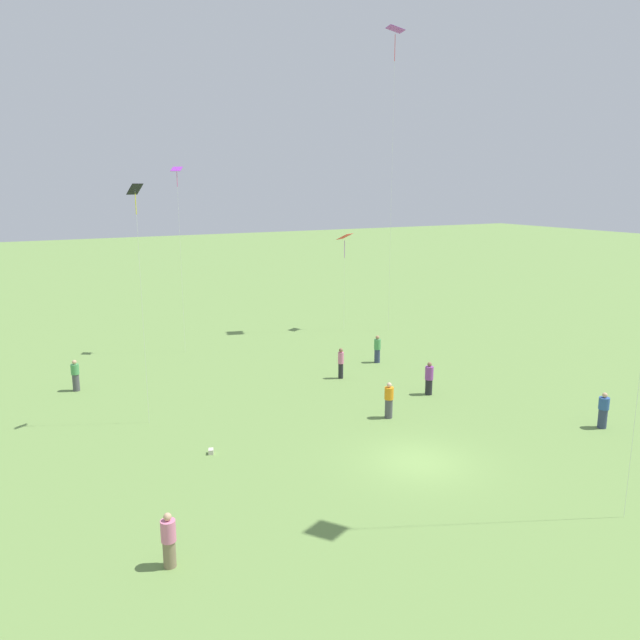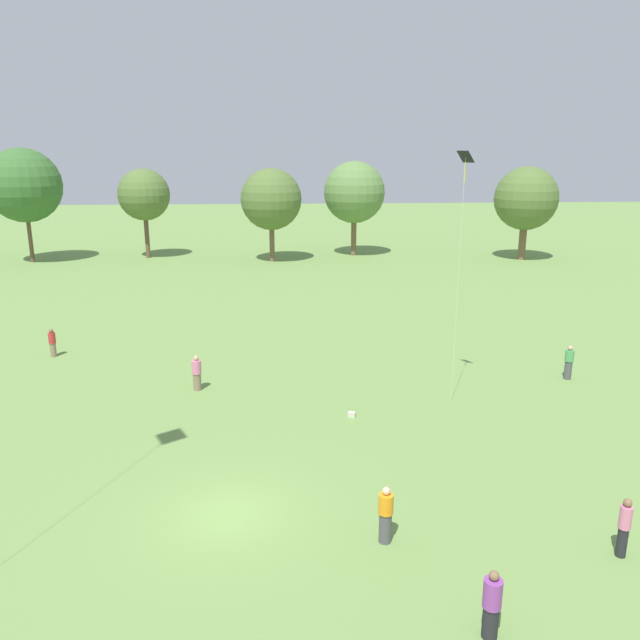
% 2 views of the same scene
% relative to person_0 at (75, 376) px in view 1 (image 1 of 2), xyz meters
% --- Properties ---
extents(ground_plane, '(240.00, 240.00, 0.00)m').
position_rel_person_0_xyz_m(ground_plane, '(-16.22, -11.19, -0.86)').
color(ground_plane, '#6B8E47').
extents(person_0, '(0.58, 0.58, 1.76)m').
position_rel_person_0_xyz_m(person_0, '(0.00, 0.00, 0.00)').
color(person_0, '#4C4C51').
rests_on(person_0, ground_plane).
extents(person_2, '(0.53, 0.53, 1.79)m').
position_rel_person_0_xyz_m(person_2, '(-11.50, -12.88, 0.02)').
color(person_2, '#4C4C51').
rests_on(person_2, ground_plane).
extents(person_3, '(0.51, 0.51, 1.74)m').
position_rel_person_0_xyz_m(person_3, '(-18.51, -0.29, -0.01)').
color(person_3, '#847056').
rests_on(person_3, ground_plane).
extents(person_4, '(0.47, 0.47, 1.82)m').
position_rel_person_0_xyz_m(person_4, '(-4.90, -13.99, 0.06)').
color(person_4, '#232328').
rests_on(person_4, ground_plane).
extents(person_5, '(0.61, 0.61, 1.81)m').
position_rel_person_0_xyz_m(person_5, '(-9.65, -16.75, 0.03)').
color(person_5, '#232328').
rests_on(person_5, ground_plane).
extents(person_7, '(0.57, 0.57, 1.72)m').
position_rel_person_0_xyz_m(person_7, '(-17.26, -20.96, -0.03)').
color(person_7, '#333D5B').
rests_on(person_7, ground_plane).
extents(person_8, '(0.60, 0.60, 1.76)m').
position_rel_person_0_xyz_m(person_8, '(-3.10, -17.71, 0.01)').
color(person_8, '#333D5B').
rests_on(person_8, ground_plane).
extents(kite_1, '(0.71, 0.78, 11.17)m').
position_rel_person_0_xyz_m(kite_1, '(-6.64, -2.43, 9.32)').
color(kite_1, black).
rests_on(kite_1, ground_plane).
extents(kite_2, '(1.28, 1.31, 7.47)m').
position_rel_person_0_xyz_m(kite_2, '(6.14, -20.65, 6.17)').
color(kite_2, red).
rests_on(kite_2, ground_plane).
extents(kite_5, '(0.87, 0.88, 12.26)m').
position_rel_person_0_xyz_m(kite_5, '(5.31, -7.64, 10.39)').
color(kite_5, purple).
rests_on(kite_5, ground_plane).
extents(kite_6, '(1.40, 1.38, 22.05)m').
position_rel_person_0_xyz_m(kite_6, '(4.09, -23.46, 20.03)').
color(kite_6, purple).
rests_on(kite_6, ground_plane).
extents(picnic_bag_1, '(0.37, 0.30, 0.21)m').
position_rel_person_0_xyz_m(picnic_bag_1, '(-11.44, -3.90, -0.76)').
color(picnic_bag_1, beige).
rests_on(picnic_bag_1, ground_plane).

